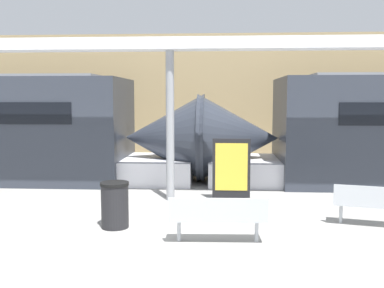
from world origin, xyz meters
TOP-DOWN VIEW (x-y plane):
  - ground_plane at (0.00, 0.00)m, footprint 60.00×60.00m
  - station_wall at (0.00, 9.84)m, footprint 56.00×0.20m
  - bench_near at (0.71, 0.13)m, footprint 1.71×0.50m
  - bench_far at (3.76, 1.26)m, footprint 1.61×0.80m
  - trash_bin at (-1.28, 0.91)m, footprint 0.55×0.55m
  - poster_board at (1.03, 3.26)m, footprint 0.92×0.07m
  - support_column_near at (-0.46, 3.22)m, footprint 0.20×0.20m
  - canopy_beam at (-0.46, 3.22)m, footprint 28.00×0.60m

SIDE VIEW (x-z plane):
  - ground_plane at x=0.00m, z-range 0.00..0.00m
  - trash_bin at x=-1.28m, z-range 0.00..0.89m
  - bench_far at x=3.76m, z-range 0.08..0.89m
  - bench_near at x=0.71m, z-range 0.08..0.90m
  - poster_board at x=1.03m, z-range 0.01..1.53m
  - support_column_near at x=-0.46m, z-range 0.00..3.64m
  - station_wall at x=0.00m, z-range 0.00..5.00m
  - canopy_beam at x=-0.46m, z-range 3.64..3.92m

